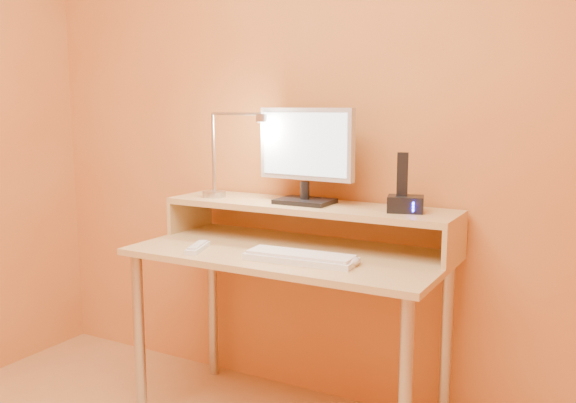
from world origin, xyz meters
The scene contains 25 objects.
wall_back centered at (0.00, 1.50, 1.25)m, with size 3.00×0.04×2.50m, color #CB8745.
desk_leg_fl centered at (-0.55, 0.93, 0.35)m, with size 0.04×0.04×0.69m, color #B1B1B1.
desk_leg_fr centered at (0.55, 0.93, 0.35)m, with size 0.04×0.04×0.69m, color #B1B1B1.
desk_leg_bl centered at (-0.55, 1.43, 0.35)m, with size 0.04×0.04×0.69m, color #B1B1B1.
desk_leg_br centered at (0.55, 1.43, 0.35)m, with size 0.04×0.04×0.69m, color #B1B1B1.
desk_lower centered at (0.00, 1.18, 0.71)m, with size 1.20×0.60×0.03m, color tan.
shelf_riser_left centered at (-0.59, 1.33, 0.79)m, with size 0.02×0.30×0.14m, color tan.
shelf_riser_right centered at (0.59, 1.33, 0.79)m, with size 0.02×0.30×0.14m, color tan.
desk_shelf centered at (0.00, 1.33, 0.87)m, with size 1.20×0.30×0.03m, color tan.
monitor_foot centered at (-0.01, 1.33, 0.89)m, with size 0.22×0.16×0.02m, color black.
monitor_neck centered at (-0.01, 1.33, 0.93)m, with size 0.04×0.04×0.07m, color black.
monitor_panel centered at (-0.01, 1.34, 1.12)m, with size 0.42×0.04×0.29m, color #B4B4BA.
monitor_back centered at (-0.01, 1.36, 1.12)m, with size 0.38×0.01×0.24m, color black.
monitor_screen centered at (-0.01, 1.32, 1.12)m, with size 0.38×0.00×0.25m, color silver.
lamp_base centered at (-0.44, 1.30, 0.89)m, with size 0.10×0.10×0.03m, color #B1B1B1.
lamp_post centered at (-0.44, 1.30, 1.07)m, with size 0.01×0.01×0.33m, color #B1B1B1.
lamp_arm centered at (-0.32, 1.30, 1.24)m, with size 0.01×0.01×0.24m, color #B1B1B1.
lamp_head centered at (-0.20, 1.30, 1.22)m, with size 0.04×0.04×0.03m, color #B1B1B1.
lamp_bulb centered at (-0.20, 1.30, 1.20)m, with size 0.03×0.03×0.00m, color #FFEAC6.
phone_dock centered at (0.40, 1.33, 0.91)m, with size 0.13×0.10×0.06m, color black.
phone_handset centered at (0.39, 1.33, 1.02)m, with size 0.04×0.03×0.16m, color black.
phone_led centered at (0.45, 1.28, 0.91)m, with size 0.01×0.00×0.04m, color #3233FF.
keyboard centered at (0.12, 1.05, 0.73)m, with size 0.41×0.13×0.02m, color silver.
mouse centered at (0.30, 1.08, 0.74)m, with size 0.05×0.09×0.03m, color silver.
remote_control centered at (-0.31, 1.01, 0.73)m, with size 0.05×0.17×0.02m, color silver.
Camera 1 is at (1.10, -0.84, 1.27)m, focal length 38.46 mm.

